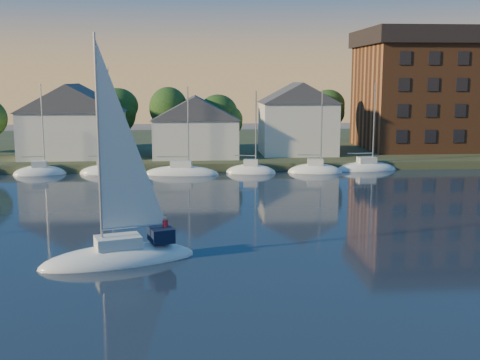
{
  "coord_description": "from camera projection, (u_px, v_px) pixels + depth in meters",
  "views": [
    {
      "loc": [
        -6.17,
        -22.78,
        11.32
      ],
      "look_at": [
        -2.76,
        22.0,
        3.71
      ],
      "focal_mm": 45.0,
      "sensor_mm": 36.0,
      "label": 1
    }
  ],
  "objects": [
    {
      "name": "shoreline_land",
      "position": [
        232.0,
        148.0,
        98.48
      ],
      "size": [
        160.0,
        50.0,
        2.0
      ],
      "primitive_type": "cube",
      "color": "#364226",
      "rests_on": "ground"
    },
    {
      "name": "moored_fleet",
      "position": [
        146.0,
        173.0,
        72.0
      ],
      "size": [
        63.5,
        2.4,
        12.05
      ],
      "color": "white",
      "rests_on": "ground"
    },
    {
      "name": "clubhouse_west",
      "position": [
        74.0,
        120.0,
        79.13
      ],
      "size": [
        13.65,
        9.45,
        9.64
      ],
      "color": "silver",
      "rests_on": "shoreline_land"
    },
    {
      "name": "hero_sailboat",
      "position": [
        121.0,
        252.0,
        37.52
      ],
      "size": [
        10.27,
        5.99,
        15.08
      ],
      "rotation": [
        0.0,
        0.0,
        3.45
      ],
      "color": "white",
      "rests_on": "ground"
    },
    {
      "name": "condo_block",
      "position": [
        464.0,
        89.0,
        89.5
      ],
      "size": [
        31.0,
        17.0,
        17.4
      ],
      "color": "brown",
      "rests_on": "shoreline_land"
    },
    {
      "name": "clubhouse_east",
      "position": [
        298.0,
        118.0,
        82.34
      ],
      "size": [
        10.5,
        8.4,
        9.8
      ],
      "color": "silver",
      "rests_on": "shoreline_land"
    },
    {
      "name": "tree_line",
      "position": [
        251.0,
        108.0,
        85.63
      ],
      "size": [
        93.4,
        5.4,
        8.9
      ],
      "color": "#3D2C1B",
      "rests_on": "shoreline_land"
    },
    {
      "name": "clubhouse_centre",
      "position": [
        196.0,
        126.0,
        79.47
      ],
      "size": [
        11.55,
        8.4,
        8.08
      ],
      "color": "silver",
      "rests_on": "shoreline_land"
    },
    {
      "name": "ground",
      "position": [
        347.0,
        357.0,
        24.74
      ],
      "size": [
        260.0,
        260.0,
        0.0
      ],
      "primitive_type": "plane",
      "color": "black",
      "rests_on": "ground"
    },
    {
      "name": "wooden_dock",
      "position": [
        244.0,
        169.0,
        75.86
      ],
      "size": [
        120.0,
        3.0,
        1.0
      ],
      "primitive_type": "cube",
      "color": "brown",
      "rests_on": "ground"
    }
  ]
}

